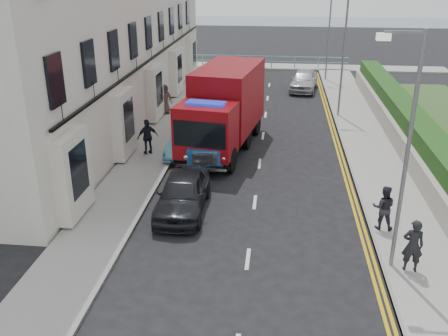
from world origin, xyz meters
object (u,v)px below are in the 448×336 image
Objects in this scene: lamp_mid at (342,49)px; lamp_far at (328,28)px; bedford_lorry at (210,141)px; pedestrian_east_near at (413,245)px; lamp_near at (404,142)px; parked_car_front at (183,193)px; red_lorry at (224,107)px.

lamp_mid is 1.00× the size of lamp_far.
pedestrian_east_near is (7.02, -8.05, -0.15)m from bedford_lorry.
parked_car_front is (-6.78, 3.00, -3.28)m from lamp_near.
lamp_mid and lamp_far have the same top height.
lamp_near is 3.12m from pedestrian_east_near.
parked_car_front is at bearing -106.42° from lamp_far.
lamp_near is 8.10m from parked_car_front.
lamp_far reaches higher than bedford_lorry.
pedestrian_east_near is (7.38, -3.23, 0.23)m from parked_car_front.
parked_car_front is (-0.36, -4.82, -0.38)m from bedford_lorry.
lamp_far is 1.38× the size of bedford_lorry.
red_lorry reaches higher than bedford_lorry.
lamp_mid reaches higher than pedestrian_east_near.
bedford_lorry is at bearing -44.12° from pedestrian_east_near.
lamp_near is 1.00× the size of lamp_far.
lamp_mid is (0.00, 16.00, 0.00)m from lamp_near.
parked_car_front is (-0.75, -6.95, -1.36)m from red_lorry.
lamp_far is at bearing 78.15° from red_lorry.
lamp_mid is at bearing -83.11° from pedestrian_east_near.
lamp_far is at bearing 72.57° from parked_car_front.
bedford_lorry is (-6.42, 7.82, -2.90)m from lamp_near.
lamp_far is 1.66× the size of parked_car_front.
red_lorry is (-6.03, 9.95, -1.92)m from lamp_near.
red_lorry is (0.40, 2.13, 0.98)m from bedford_lorry.
pedestrian_east_near is at bearing -87.88° from lamp_mid.
lamp_near reaches higher than bedford_lorry.
red_lorry is at bearing -110.58° from lamp_far.
lamp_near is 10.53m from bedford_lorry.
bedford_lorry is 2.38m from red_lorry.
red_lorry is 7.13m from parked_car_front.
parked_car_front is (-6.78, -13.00, -3.28)m from lamp_mid.
bedford_lorry is 3.08× the size of pedestrian_east_near.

